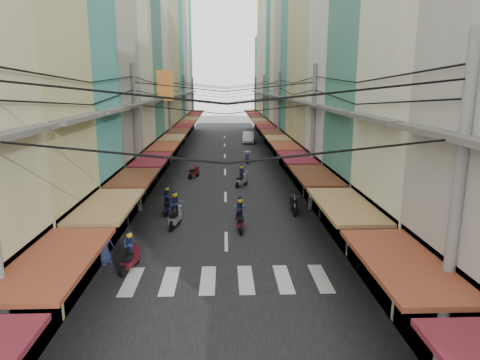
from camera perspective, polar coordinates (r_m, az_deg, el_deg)
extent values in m
plane|color=slate|center=(21.80, -1.88, -6.33)|extent=(160.00, 160.00, 0.00)
cube|color=black|center=(41.23, -2.03, 2.74)|extent=(10.00, 80.00, 0.02)
cube|color=gray|center=(41.72, -11.00, 2.66)|extent=(3.00, 80.00, 0.06)
cube|color=gray|center=(41.74, 6.94, 2.81)|extent=(3.00, 80.00, 0.06)
cube|color=silver|center=(16.59, -14.27, -12.96)|extent=(0.55, 2.40, 0.01)
cube|color=silver|center=(16.36, -9.34, -13.10)|extent=(0.55, 2.40, 0.01)
cube|color=silver|center=(16.24, -4.30, -13.16)|extent=(0.55, 2.40, 0.01)
cube|color=silver|center=(16.25, 0.77, -13.11)|extent=(0.55, 2.40, 0.01)
cube|color=silver|center=(16.37, 5.80, -12.97)|extent=(0.55, 2.40, 0.01)
cube|color=silver|center=(16.62, 10.71, -12.73)|extent=(0.55, 2.40, 0.01)
cube|color=brown|center=(11.22, -23.44, -9.79)|extent=(1.80, 4.34, 0.12)
cube|color=#595651|center=(10.77, -28.07, 5.40)|extent=(0.50, 4.24, 0.15)
cube|color=black|center=(16.33, -22.06, -7.95)|extent=(1.20, 4.52, 3.20)
cube|color=olive|center=(15.45, -17.24, -3.26)|extent=(1.80, 4.33, 0.12)
cube|color=#595651|center=(15.13, -20.38, 7.76)|extent=(0.50, 4.23, 0.15)
cube|color=teal|center=(20.61, -26.23, 18.49)|extent=(6.00, 4.30, 19.25)
cube|color=black|center=(20.40, -17.85, -3.58)|extent=(1.20, 4.13, 3.20)
cube|color=#542A18|center=(19.71, -13.92, 0.30)|extent=(1.80, 3.96, 0.12)
cube|color=#595651|center=(19.46, -16.29, 8.95)|extent=(0.50, 3.87, 0.15)
cube|color=#A8A39A|center=(25.10, -21.88, 19.52)|extent=(6.00, 5.14, 20.93)
cube|color=black|center=(24.83, -14.98, -0.56)|extent=(1.20, 4.94, 3.20)
cube|color=maroon|center=(24.26, -11.71, 2.68)|extent=(1.80, 4.73, 0.12)
cube|color=#595651|center=(24.06, -13.58, 9.71)|extent=(0.50, 4.63, 0.15)
cube|color=beige|center=(29.74, -18.28, 15.17)|extent=(6.00, 4.95, 17.43)
cube|color=black|center=(29.66, -12.88, 1.66)|extent=(1.20, 4.75, 3.20)
cube|color=brown|center=(29.19, -10.11, 4.39)|extent=(1.80, 4.56, 0.12)
cube|color=#595651|center=(29.02, -11.63, 10.24)|extent=(0.50, 4.46, 0.15)
cube|color=#488B78|center=(34.53, -15.92, 13.95)|extent=(6.00, 4.99, 16.32)
cube|color=black|center=(34.48, -11.38, 3.23)|extent=(1.20, 4.80, 3.20)
cube|color=olive|center=(34.08, -8.98, 5.59)|extent=(1.80, 4.60, 0.12)
cube|color=#595651|center=(33.94, -10.27, 10.60)|extent=(0.50, 4.50, 0.15)
cube|color=silver|center=(39.47, -14.51, 18.58)|extent=(6.00, 4.65, 22.87)
cube|color=black|center=(39.19, -10.28, 4.38)|extent=(1.20, 4.46, 3.20)
cube|color=#542A18|center=(38.84, -8.16, 6.47)|extent=(1.80, 4.27, 0.12)
cube|color=#595651|center=(38.71, -9.27, 10.86)|extent=(0.50, 4.18, 0.15)
cube|color=#C8C08D|center=(44.02, -13.08, 16.50)|extent=(6.00, 4.89, 20.58)
cube|color=black|center=(43.88, -9.42, 5.28)|extent=(1.20, 4.70, 3.20)
cube|color=maroon|center=(43.56, -7.52, 7.14)|extent=(1.80, 4.50, 0.12)
cube|color=#595651|center=(43.45, -8.50, 11.06)|extent=(0.50, 4.40, 0.15)
cube|color=tan|center=(48.59, -11.96, 14.88)|extent=(6.00, 4.52, 18.44)
cube|color=black|center=(48.52, -8.74, 5.99)|extent=(1.20, 4.34, 3.20)
cube|color=brown|center=(48.23, -7.01, 7.68)|extent=(1.80, 4.16, 0.12)
cube|color=#595651|center=(48.13, -7.89, 11.22)|extent=(0.50, 4.07, 0.15)
cube|color=teal|center=(53.44, -11.12, 15.87)|extent=(6.00, 5.20, 20.63)
cube|color=black|center=(53.32, -8.15, 6.60)|extent=(1.20, 4.99, 3.20)
cube|color=olive|center=(53.06, -6.57, 8.13)|extent=(1.80, 4.78, 0.12)
cube|color=#595651|center=(52.96, -7.37, 11.35)|extent=(0.50, 4.68, 0.15)
cube|color=#A8A39A|center=(58.55, -10.40, 17.10)|extent=(6.00, 4.94, 23.70)
cube|color=black|center=(58.34, -7.65, 7.12)|extent=(1.20, 4.74, 3.20)
cube|color=#542A18|center=(58.10, -6.20, 8.52)|extent=(1.80, 4.55, 0.12)
cube|color=#595651|center=(58.01, -6.92, 11.47)|extent=(0.50, 4.45, 0.15)
cube|color=beige|center=(63.36, -9.70, 15.60)|extent=(6.00, 4.96, 21.12)
cube|color=black|center=(63.24, -7.23, 7.55)|extent=(1.20, 4.76, 3.20)
cube|color=maroon|center=(63.02, -5.89, 8.85)|extent=(1.80, 4.56, 0.12)
cube|color=#595651|center=(62.95, -6.55, 11.56)|extent=(0.50, 4.46, 0.15)
cube|color=#488B78|center=(68.28, -9.13, 14.88)|extent=(6.00, 5.04, 19.90)
cube|color=black|center=(68.21, -6.86, 7.93)|extent=(1.20, 4.84, 3.20)
cube|color=brown|center=(68.00, -5.62, 9.12)|extent=(1.80, 4.64, 0.12)
cube|color=#595651|center=(67.93, -6.23, 11.64)|extent=(0.50, 4.54, 0.15)
cube|color=#5B3614|center=(32.90, -9.96, 12.30)|extent=(1.20, 0.40, 2.20)
cube|color=black|center=(12.12, 27.08, -15.74)|extent=(1.20, 4.54, 3.20)
cube|color=brown|center=(10.90, 20.82, -10.22)|extent=(1.80, 4.35, 0.12)
cube|color=#595651|center=(10.45, 25.40, 5.49)|extent=(0.50, 4.25, 0.15)
cube|color=black|center=(16.12, 18.74, -7.95)|extent=(1.20, 4.78, 3.20)
cube|color=olive|center=(15.22, 13.82, -3.29)|extent=(1.80, 4.58, 0.12)
cube|color=#595651|center=(14.90, 16.86, 7.94)|extent=(0.50, 4.48, 0.15)
cube|color=#488B78|center=(20.71, 21.34, 13.07)|extent=(6.00, 5.03, 15.08)
cube|color=black|center=(20.63, 13.88, -3.16)|extent=(1.20, 4.83, 3.20)
cube|color=#542A18|center=(19.94, 9.95, 0.63)|extent=(1.80, 4.63, 0.12)
cube|color=#595651|center=(19.70, 12.15, 9.21)|extent=(0.50, 4.53, 0.15)
cube|color=silver|center=(25.58, 17.39, 20.52)|extent=(6.00, 4.79, 21.66)
cube|color=black|center=(25.24, 10.87, -0.14)|extent=(1.20, 4.60, 3.20)
cube|color=maroon|center=(24.68, 7.60, 3.00)|extent=(1.80, 4.41, 0.12)
cube|color=#595651|center=(24.48, 9.33, 9.93)|extent=(0.50, 4.31, 0.15)
cube|color=#C8C08D|center=(29.93, 14.25, 18.57)|extent=(6.00, 4.52, 20.74)
cube|color=black|center=(29.70, 8.88, 1.84)|extent=(1.20, 4.34, 3.20)
cube|color=brown|center=(29.22, 6.08, 4.53)|extent=(1.80, 4.16, 0.12)
cube|color=#595651|center=(29.06, 7.51, 10.39)|extent=(0.50, 4.07, 0.15)
cube|color=tan|center=(33.93, 11.87, 12.34)|extent=(6.00, 4.12, 14.13)
cube|color=black|center=(33.89, 7.51, 3.21)|extent=(1.20, 3.96, 3.20)
cube|color=olive|center=(33.47, 5.03, 5.57)|extent=(1.80, 3.79, 0.12)
cube|color=#595651|center=(33.33, 6.26, 10.69)|extent=(0.50, 3.71, 0.15)
cube|color=teal|center=(38.13, 10.42, 15.07)|extent=(6.00, 4.40, 17.68)
cube|color=black|center=(38.05, 6.45, 4.26)|extent=(1.20, 4.23, 3.20)
cube|color=#542A18|center=(37.68, 4.23, 6.37)|extent=(1.80, 4.05, 0.12)
cube|color=#595651|center=(37.55, 5.31, 10.92)|extent=(0.50, 3.96, 0.15)
cube|color=#A8A39A|center=(42.72, 9.20, 18.13)|extent=(6.00, 4.64, 22.59)
cube|color=black|center=(42.48, 5.55, 5.15)|extent=(1.20, 4.45, 3.20)
cube|color=maroon|center=(42.15, 3.56, 7.04)|extent=(1.80, 4.26, 0.12)
cube|color=#595651|center=(42.04, 4.51, 11.11)|extent=(0.50, 4.17, 0.15)
cube|color=beige|center=(46.90, 8.11, 16.84)|extent=(6.00, 4.00, 21.25)
cube|color=black|center=(46.73, 4.85, 5.84)|extent=(1.20, 3.84, 3.20)
cube|color=brown|center=(46.43, 3.03, 7.56)|extent=(1.80, 3.68, 0.12)
cube|color=#595651|center=(46.33, 3.89, 11.26)|extent=(0.50, 3.60, 0.15)
cube|color=#488B78|center=(51.37, 7.21, 17.09)|extent=(6.00, 5.01, 22.33)
cube|color=black|center=(51.18, 4.24, 6.44)|extent=(1.20, 4.81, 3.20)
cube|color=olive|center=(50.90, 2.57, 8.01)|extent=(1.80, 4.61, 0.12)
cube|color=#595651|center=(50.81, 3.35, 11.38)|extent=(0.50, 4.51, 0.15)
cube|color=silver|center=(56.22, 6.33, 15.38)|extent=(6.00, 5.00, 19.71)
cube|color=black|center=(56.13, 3.68, 6.99)|extent=(1.20, 4.80, 3.20)
cube|color=#542A18|center=(55.88, 2.15, 8.43)|extent=(1.80, 4.60, 0.12)
cube|color=#595651|center=(55.79, 2.86, 11.50)|extent=(0.50, 4.50, 0.15)
cube|color=#C8C08D|center=(60.78, 5.64, 13.84)|extent=(6.00, 4.32, 16.86)
cube|color=black|center=(60.74, 3.24, 7.43)|extent=(1.20, 4.15, 3.20)
cube|color=maroon|center=(60.51, 1.82, 8.75)|extent=(1.80, 3.97, 0.12)
cube|color=#595651|center=(60.43, 2.47, 11.59)|extent=(0.50, 3.89, 0.15)
cube|color=tan|center=(65.12, 5.14, 15.13)|extent=(6.00, 4.33, 19.96)
cube|color=black|center=(65.04, 2.88, 7.77)|extent=(1.20, 4.16, 3.20)
cube|color=brown|center=(64.82, 1.56, 9.01)|extent=(1.80, 3.99, 0.12)
cube|color=#595651|center=(64.74, 2.16, 11.66)|extent=(0.50, 3.90, 0.15)
cube|color=teal|center=(69.63, 4.61, 12.66)|extent=(6.00, 4.88, 14.34)
cube|color=black|center=(69.61, 2.55, 8.10)|extent=(1.20, 4.68, 3.20)
cube|color=olive|center=(69.41, 1.31, 9.25)|extent=(1.80, 4.49, 0.12)
cube|color=#595651|center=(69.34, 1.87, 11.72)|extent=(0.50, 4.39, 0.15)
cylinder|color=gray|center=(10.38, 26.65, -5.44)|extent=(0.26, 0.26, 8.20)
cylinder|color=gray|center=(24.29, -13.68, 5.22)|extent=(0.26, 0.26, 8.20)
cylinder|color=gray|center=(24.32, 9.69, 5.41)|extent=(0.26, 0.26, 8.20)
cylinder|color=gray|center=(39.03, -9.36, 8.08)|extent=(0.26, 0.26, 8.20)
cylinder|color=gray|center=(39.05, 5.21, 8.20)|extent=(0.26, 0.26, 8.20)
cylinder|color=gray|center=(53.92, -7.39, 9.35)|extent=(0.26, 0.26, 8.20)
cylinder|color=gray|center=(53.93, 3.18, 9.44)|extent=(0.26, 0.26, 8.20)
cylinder|color=gray|center=(68.85, -6.27, 10.07)|extent=(0.26, 0.26, 8.20)
cylinder|color=gray|center=(68.86, 2.02, 10.14)|extent=(0.26, 0.26, 8.20)
imported|color=silver|center=(53.31, 1.16, 4.99)|extent=(4.92, 2.32, 1.68)
imported|color=black|center=(23.53, 12.39, -5.19)|extent=(1.75, 1.24, 1.13)
cylinder|color=black|center=(17.97, -13.97, -10.16)|extent=(0.09, 0.47, 0.47)
cylinder|color=black|center=(16.92, -14.78, -11.69)|extent=(0.09, 0.47, 0.47)
cube|color=#5D121B|center=(17.38, -14.38, -10.46)|extent=(0.31, 1.04, 0.25)
cube|color=black|center=(17.08, -14.59, -9.92)|extent=(0.29, 0.50, 0.16)
cube|color=#5D121B|center=(17.75, -14.09, -9.23)|extent=(0.27, 0.25, 0.50)
imported|color=#21264D|center=(17.34, -14.41, -10.11)|extent=(0.48, 0.34, 1.20)
sphere|color=gold|center=(17.02, -14.57, -7.30)|extent=(0.25, 0.25, 0.25)
cylinder|color=black|center=(30.80, 0.18, -0.23)|extent=(0.09, 0.46, 0.46)
cylinder|color=black|center=(29.68, 0.27, -0.72)|extent=(0.09, 0.46, 0.46)
cube|color=#94959C|center=(30.20, 0.22, -0.21)|extent=(0.30, 1.02, 0.25)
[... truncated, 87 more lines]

